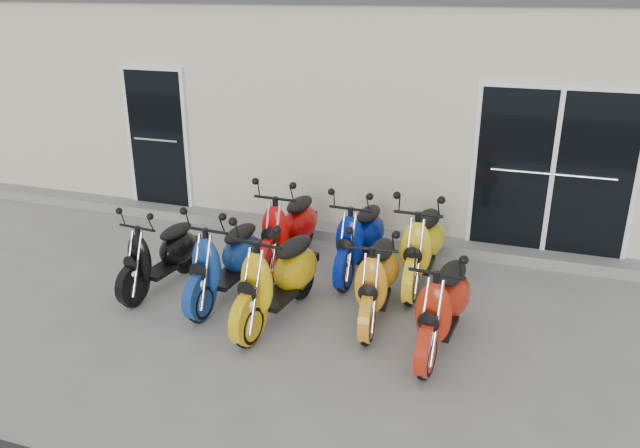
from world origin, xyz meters
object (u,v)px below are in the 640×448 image
Objects in this scene: scooter_front_orange_b at (377,268)px; scooter_back_red at (289,218)px; scooter_front_black at (159,245)px; scooter_front_blue at (225,250)px; scooter_front_orange_a at (277,265)px; scooter_back_blue at (360,228)px; scooter_back_yellow at (423,234)px; scooter_front_red at (444,293)px.

scooter_front_orange_b is 1.74m from scooter_back_red.
scooter_front_black is 0.91× the size of scooter_front_blue.
scooter_front_black is 0.93× the size of scooter_front_orange_b.
scooter_front_black is 1.64m from scooter_front_orange_a.
scooter_front_orange_a reaches higher than scooter_front_orange_b.
scooter_back_yellow is at bearing -0.50° from scooter_back_blue.
scooter_front_orange_a is at bearing -3.49° from scooter_front_black.
scooter_front_black is 0.92× the size of scooter_back_blue.
scooter_front_red is at bearing 1.20° from scooter_front_black.
scooter_front_black is 0.87× the size of scooter_back_yellow.
scooter_front_orange_a is 1.08× the size of scooter_front_orange_b.
scooter_front_red is (1.76, -0.00, -0.04)m from scooter_front_orange_a.
scooter_front_black is 0.88× the size of scooter_back_red.
scooter_back_yellow is (1.73, -0.01, 0.01)m from scooter_back_red.
scooter_back_red is at bearing 77.13° from scooter_front_blue.
scooter_front_orange_b is 1.05m from scooter_back_yellow.
scooter_front_orange_b is at bearing 7.34° from scooter_front_blue.
scooter_back_yellow is (2.06, 1.13, 0.03)m from scooter_front_blue.
scooter_back_yellow is at bearing 1.48° from scooter_back_red.
scooter_back_blue is at bearing 34.55° from scooter_front_black.
scooter_back_blue is at bearing 109.90° from scooter_front_orange_b.
scooter_front_red is 2.60m from scooter_back_red.
scooter_back_blue is at bearing 136.13° from scooter_front_red.
scooter_front_orange_a is at bearing -132.77° from scooter_back_yellow.
scooter_front_orange_a is at bearing -71.34° from scooter_back_red.
scooter_front_orange_b is at bearing 28.64° from scooter_front_orange_a.
scooter_back_yellow is (0.79, -0.05, 0.03)m from scooter_back_blue.
scooter_front_orange_a is at bearing -163.32° from scooter_front_orange_b.
scooter_front_black is 2.62m from scooter_front_orange_b.
scooter_front_red reaches higher than scooter_front_orange_b.
scooter_back_yellow reaches higher than scooter_front_red.
scooter_front_blue is 0.96× the size of scooter_back_yellow.
scooter_front_black is 0.87m from scooter_front_blue.
scooter_front_orange_b is 0.99× the size of scooter_back_blue.
scooter_back_blue is at bearing 4.02° from scooter_back_red.
scooter_front_red reaches higher than scooter_front_black.
scooter_front_red is 1.47m from scooter_back_yellow.
scooter_front_orange_a is 1.01× the size of scooter_back_yellow.
scooter_front_blue is 1.75m from scooter_front_orange_b.
scooter_front_black is 1.66m from scooter_back_red.
scooter_front_orange_a is at bearing -16.02° from scooter_front_blue.
scooter_front_orange_b reaches higher than scooter_front_black.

